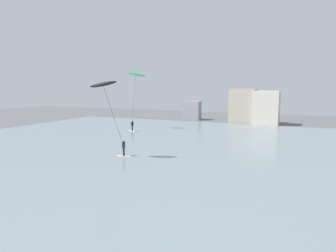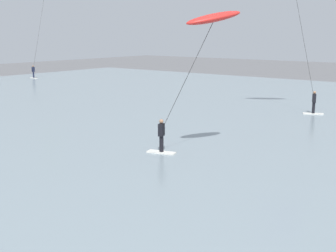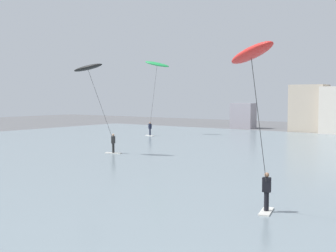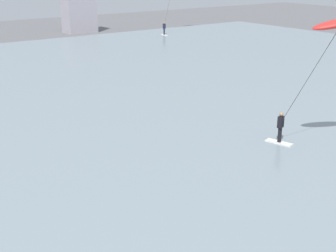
% 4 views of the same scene
% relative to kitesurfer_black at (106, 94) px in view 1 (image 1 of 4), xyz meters
% --- Properties ---
extents(water_bay, '(84.00, 52.00, 0.10)m').
position_rel_kitesurfer_black_xyz_m(water_bay, '(14.15, 6.65, -6.21)').
color(water_bay, gray).
rests_on(water_bay, ground).
extents(far_shore_buildings, '(38.36, 5.88, 6.39)m').
position_rel_kitesurfer_black_xyz_m(far_shore_buildings, '(11.01, 34.89, -3.41)').
color(far_shore_buildings, gray).
rests_on(far_shore_buildings, ground).
extents(kitesurfer_black, '(2.83, 3.24, 7.45)m').
position_rel_kitesurfer_black_xyz_m(kitesurfer_black, '(0.00, 0.00, 0.00)').
color(kitesurfer_black, silver).
rests_on(kitesurfer_black, water_bay).
extents(kitesurfer_green, '(3.25, 3.13, 9.29)m').
position_rel_kitesurfer_black_xyz_m(kitesurfer_green, '(-7.65, 18.36, 1.72)').
color(kitesurfer_green, silver).
rests_on(kitesurfer_green, water_bay).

